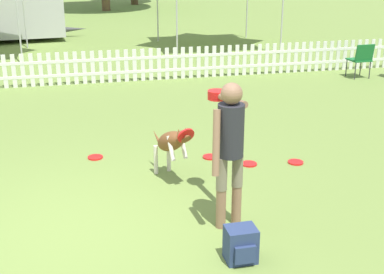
# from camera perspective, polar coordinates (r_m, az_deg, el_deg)

# --- Properties ---
(ground_plane) EXTENTS (240.00, 240.00, 0.00)m
(ground_plane) POSITION_cam_1_polar(r_m,az_deg,el_deg) (5.96, -11.89, -9.98)
(ground_plane) COLOR olive
(handler_person) EXTENTS (0.45, 1.04, 1.61)m
(handler_person) POSITION_cam_1_polar(r_m,az_deg,el_deg) (5.63, 3.97, -0.03)
(handler_person) COLOR #8C664C
(handler_person) RESTS_ON ground_plane
(leaping_dog) EXTENTS (0.45, 1.03, 0.84)m
(leaping_dog) POSITION_cam_1_polar(r_m,az_deg,el_deg) (6.88, -2.19, -0.53)
(leaping_dog) COLOR brown
(leaping_dog) RESTS_ON ground_plane
(frisbee_near_handler) EXTENTS (0.22, 0.22, 0.02)m
(frisbee_near_handler) POSITION_cam_1_polar(r_m,az_deg,el_deg) (7.75, 10.99, -2.66)
(frisbee_near_handler) COLOR red
(frisbee_near_handler) RESTS_ON ground_plane
(frisbee_near_dog) EXTENTS (0.22, 0.22, 0.02)m
(frisbee_near_dog) POSITION_cam_1_polar(r_m,az_deg,el_deg) (7.91, -10.28, -2.15)
(frisbee_near_dog) COLOR red
(frisbee_near_dog) RESTS_ON ground_plane
(frisbee_midfield) EXTENTS (0.22, 0.22, 0.02)m
(frisbee_midfield) POSITION_cam_1_polar(r_m,az_deg,el_deg) (7.80, 1.96, -2.13)
(frisbee_midfield) COLOR red
(frisbee_midfield) RESTS_ON ground_plane
(frisbee_far_scatter) EXTENTS (0.22, 0.22, 0.02)m
(frisbee_far_scatter) POSITION_cam_1_polar(r_m,az_deg,el_deg) (7.59, 6.11, -2.87)
(frisbee_far_scatter) COLOR red
(frisbee_far_scatter) RESTS_ON ground_plane
(backpack_on_grass) EXTENTS (0.30, 0.28, 0.35)m
(backpack_on_grass) POSITION_cam_1_polar(r_m,az_deg,el_deg) (5.31, 5.24, -11.37)
(backpack_on_grass) COLOR navy
(backpack_on_grass) RESTS_ON ground_plane
(picket_fence) EXTENTS (23.46, 0.04, 0.73)m
(picket_fence) POSITION_cam_1_polar(r_m,az_deg,el_deg) (12.22, -13.19, 7.13)
(picket_fence) COLOR white
(picket_fence) RESTS_ON ground_plane
(folding_chair_blue_left) EXTENTS (0.47, 0.49, 0.81)m
(folding_chair_blue_left) POSITION_cam_1_polar(r_m,az_deg,el_deg) (13.11, 17.61, 8.07)
(folding_chair_blue_left) COLOR #333338
(folding_chair_blue_left) RESTS_ON ground_plane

